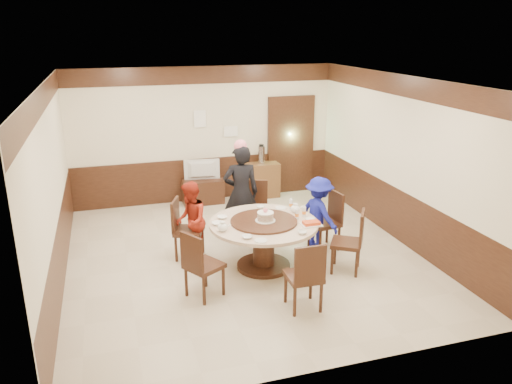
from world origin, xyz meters
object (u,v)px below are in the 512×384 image
object	(u,v)px
person_standing	(241,193)
banquet_table	(264,235)
thermos	(261,155)
person_blue	(319,214)
side_cabinet	(260,180)
birthday_cake	(265,216)
shrimp_platter	(311,224)
tv_stand	(203,191)
television	(202,170)
person_red	(191,221)

from	to	relation	value
person_standing	banquet_table	bearing A→B (deg)	99.03
banquet_table	thermos	bearing A→B (deg)	73.11
person_blue	thermos	xyz separation A→B (m)	(-0.08, 2.87, 0.32)
banquet_table	side_cabinet	size ratio (longest dim) A/B	2.05
banquet_table	birthday_cake	distance (m)	0.32
shrimp_platter	thermos	size ratio (longest dim) A/B	0.79
person_standing	tv_stand	size ratio (longest dim) A/B	1.98
television	thermos	xyz separation A→B (m)	(1.30, 0.03, 0.23)
birthday_cake	side_cabinet	distance (m)	3.46
person_blue	side_cabinet	world-z (taller)	person_blue
birthday_cake	thermos	xyz separation A→B (m)	(0.97, 3.29, 0.09)
person_standing	person_red	world-z (taller)	person_standing
person_standing	shrimp_platter	size ratio (longest dim) A/B	5.60
person_standing	person_blue	world-z (taller)	person_standing
banquet_table	thermos	distance (m)	3.43
person_standing	tv_stand	world-z (taller)	person_standing
television	side_cabinet	size ratio (longest dim) A/B	0.93
side_cabinet	person_red	bearing A→B (deg)	-126.97
person_blue	side_cabinet	xyz separation A→B (m)	(-0.11, 2.87, -0.25)
person_red	person_blue	world-z (taller)	person_red
tv_stand	birthday_cake	bearing A→B (deg)	-84.30
banquet_table	side_cabinet	world-z (taller)	banquet_table
tv_stand	side_cabinet	distance (m)	1.28
shrimp_platter	person_red	bearing A→B (deg)	148.98
person_blue	thermos	distance (m)	2.89
person_red	person_blue	xyz separation A→B (m)	(2.07, -0.26, -0.01)
banquet_table	tv_stand	world-z (taller)	banquet_table
person_standing	side_cabinet	bearing A→B (deg)	-108.21
person_blue	shrimp_platter	xyz separation A→B (m)	(-0.44, -0.72, 0.16)
person_blue	tv_stand	xyz separation A→B (m)	(-1.38, 2.84, -0.37)
television	person_standing	bearing A→B (deg)	105.45
birthday_cake	shrimp_platter	bearing A→B (deg)	-26.16
tv_stand	banquet_table	bearing A→B (deg)	-84.52
tv_stand	side_cabinet	world-z (taller)	side_cabinet
person_blue	banquet_table	bearing A→B (deg)	91.35
banquet_table	birthday_cake	xyz separation A→B (m)	(0.02, -0.03, 0.32)
person_blue	television	size ratio (longest dim) A/B	1.68
banquet_table	person_red	distance (m)	1.20
banquet_table	person_red	size ratio (longest dim) A/B	1.30
television	side_cabinet	distance (m)	1.32
banquet_table	side_cabinet	xyz separation A→B (m)	(0.97, 3.26, -0.16)
tv_stand	shrimp_platter	bearing A→B (deg)	-75.20
person_standing	thermos	size ratio (longest dim) A/B	4.42
side_cabinet	thermos	xyz separation A→B (m)	(0.02, 0.00, 0.56)
tv_stand	television	size ratio (longest dim) A/B	1.15
birthday_cake	side_cabinet	bearing A→B (deg)	73.87
person_blue	shrimp_platter	size ratio (longest dim) A/B	4.15
person_blue	television	xyz separation A→B (m)	(-1.38, 2.84, 0.09)
thermos	person_standing	bearing A→B (deg)	-116.11
banquet_table	thermos	size ratio (longest dim) A/B	4.32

